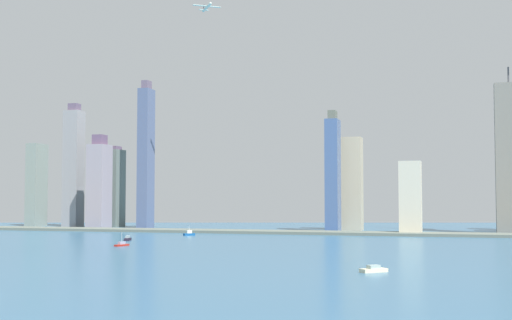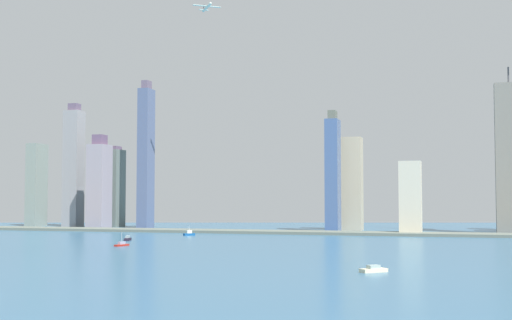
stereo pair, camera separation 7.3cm
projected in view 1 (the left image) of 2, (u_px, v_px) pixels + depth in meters
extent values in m
cube|color=#5E675D|center=(294.00, 232.00, 685.10)|extent=(931.79, 41.76, 2.71)
cube|color=#435D8E|center=(333.00, 175.00, 732.52)|extent=(13.83, 22.63, 119.76)
cube|color=#5E6254|center=(332.00, 115.00, 736.16)|extent=(8.30, 13.58, 9.54)
cube|color=gray|center=(74.00, 169.00, 857.12)|extent=(20.25, 19.66, 145.18)
cube|color=#605066|center=(74.00, 107.00, 861.46)|extent=(12.15, 11.80, 8.97)
cube|color=beige|center=(410.00, 198.00, 666.84)|extent=(20.87, 21.96, 71.32)
cube|color=gray|center=(99.00, 186.00, 812.08)|extent=(21.13, 25.49, 98.83)
cube|color=#644C67|center=(100.00, 140.00, 815.20)|extent=(12.68, 15.29, 11.84)
cube|color=slate|center=(146.00, 158.00, 814.76)|extent=(13.32, 21.08, 165.73)
cube|color=#645568|center=(147.00, 85.00, 819.70)|extent=(7.99, 12.65, 10.02)
cube|color=gray|center=(36.00, 185.00, 873.21)|extent=(15.32, 27.22, 104.85)
cube|color=#BBAB8C|center=(352.00, 184.00, 761.61)|extent=(23.27, 21.70, 103.07)
cube|color=gray|center=(510.00, 158.00, 676.74)|extent=(27.68, 13.26, 149.67)
cylinder|color=#4C4C51|center=(508.00, 75.00, 681.41)|extent=(1.60, 1.60, 16.20)
cube|color=slate|center=(115.00, 188.00, 850.82)|extent=(16.37, 25.69, 95.67)
cube|color=#604E67|center=(115.00, 148.00, 853.64)|extent=(9.82, 15.42, 4.41)
cube|color=#134C8B|center=(189.00, 234.00, 651.10)|extent=(10.61, 10.58, 2.06)
cube|color=silver|center=(189.00, 232.00, 651.24)|extent=(5.45, 5.44, 2.81)
cylinder|color=silver|center=(189.00, 228.00, 651.44)|extent=(0.24, 0.24, 4.41)
cube|color=#AD2217|center=(122.00, 245.00, 505.84)|extent=(6.31, 13.89, 1.24)
cube|color=#9396AE|center=(122.00, 243.00, 505.93)|extent=(3.65, 6.31, 1.97)
cylinder|color=silver|center=(122.00, 237.00, 506.19)|extent=(0.24, 0.24, 7.00)
cube|color=beige|center=(374.00, 270.00, 325.55)|extent=(13.27, 12.96, 1.80)
cube|color=#91A7A4|center=(373.00, 267.00, 325.65)|extent=(6.75, 6.67, 1.64)
cube|color=black|center=(128.00, 239.00, 571.12)|extent=(6.41, 12.35, 2.23)
cube|color=#8CA3A9|center=(128.00, 237.00, 571.23)|extent=(3.77, 5.66, 1.88)
cylinder|color=silver|center=(207.00, 7.00, 744.01)|extent=(20.04, 26.33, 2.76)
sphere|color=silver|center=(211.00, 4.00, 729.63)|extent=(2.76, 2.76, 2.76)
cube|color=silver|center=(207.00, 6.00, 744.08)|extent=(27.06, 20.76, 0.50)
cube|color=silver|center=(204.00, 10.00, 756.11)|extent=(10.14, 8.19, 0.40)
cube|color=#2D333D|center=(204.00, 7.00, 756.31)|extent=(1.74, 2.14, 5.00)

